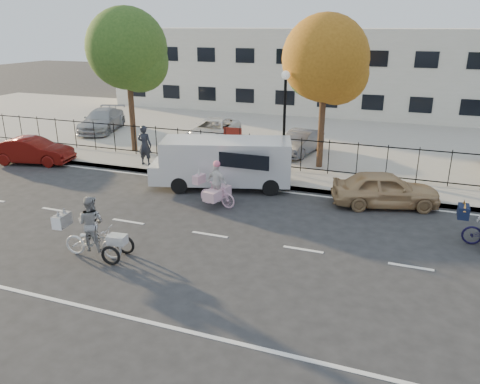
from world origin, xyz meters
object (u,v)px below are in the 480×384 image
at_px(lamppost, 285,104).
at_px(white_van, 224,161).
at_px(zebra_trike, 92,234).
at_px(red_sedan, 33,151).
at_px(lot_car_a, 102,120).
at_px(lot_car_c, 300,142).
at_px(unicorn_bike, 216,189).
at_px(gold_sedan, 385,189).
at_px(pedestrian, 145,145).
at_px(lot_car_b, 213,131).

height_order(lamppost, white_van, lamppost).
height_order(zebra_trike, white_van, white_van).
distance_m(zebra_trike, red_sedan, 11.09).
distance_m(lot_car_a, lot_car_c, 12.55).
bearing_deg(unicorn_bike, zebra_trike, 172.05).
bearing_deg(lamppost, zebra_trike, -107.96).
bearing_deg(gold_sedan, unicorn_bike, 94.01).
height_order(white_van, lot_car_c, white_van).
bearing_deg(pedestrian, gold_sedan, 170.12).
bearing_deg(red_sedan, unicorn_bike, -113.35).
height_order(lamppost, lot_car_c, lamppost).
distance_m(white_van, lot_car_b, 7.16).
distance_m(lamppost, unicorn_bike, 5.22).
relative_size(zebra_trike, lot_car_b, 0.47).
xyz_separation_m(red_sedan, gold_sedan, (16.09, 0.00, 0.03)).
distance_m(lot_car_a, lot_car_b, 7.48).
bearing_deg(red_sedan, lot_car_b, -57.98).
bearing_deg(lot_car_b, gold_sedan, -36.96).
distance_m(unicorn_bike, lot_car_b, 9.24).
bearing_deg(lamppost, red_sedan, -168.82).
xyz_separation_m(gold_sedan, lot_car_a, (-16.98, 6.68, 0.15)).
height_order(unicorn_bike, gold_sedan, unicorn_bike).
relative_size(zebra_trike, gold_sedan, 0.57).
distance_m(gold_sedan, lot_car_b, 11.42).
height_order(unicorn_bike, lot_car_a, unicorn_bike).
height_order(zebra_trike, lot_car_c, zebra_trike).
xyz_separation_m(zebra_trike, lot_car_c, (2.98, 12.53, 0.03)).
distance_m(red_sedan, gold_sedan, 16.09).
relative_size(zebra_trike, white_van, 0.36).
xyz_separation_m(zebra_trike, lot_car_b, (-2.05, 13.29, 0.07)).
relative_size(zebra_trike, pedestrian, 1.17).
distance_m(pedestrian, lot_car_c, 7.58).
distance_m(lamppost, zebra_trike, 10.04).
distance_m(unicorn_bike, lot_car_a, 14.28).
bearing_deg(unicorn_bike, red_sedan, 90.11).
xyz_separation_m(unicorn_bike, lot_car_b, (-3.78, 8.43, 0.14)).
bearing_deg(lot_car_a, red_sedan, -98.08).
height_order(zebra_trike, gold_sedan, zebra_trike).
xyz_separation_m(white_van, gold_sedan, (6.26, 0.05, -0.44)).
bearing_deg(zebra_trike, white_van, -16.01).
xyz_separation_m(unicorn_bike, lot_car_a, (-11.25, 8.79, 0.16)).
relative_size(pedestrian, lot_car_a, 0.41).
bearing_deg(white_van, gold_sedan, -16.30).
bearing_deg(pedestrian, lamppost, -173.65).
xyz_separation_m(white_van, red_sedan, (-9.83, 0.05, -0.47)).
bearing_deg(zebra_trike, lot_car_c, -19.56).
relative_size(unicorn_bike, red_sedan, 0.46).
xyz_separation_m(gold_sedan, pedestrian, (-10.70, 1.24, 0.42)).
bearing_deg(white_van, lot_car_b, 100.21).
bearing_deg(lot_car_c, white_van, -97.41).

